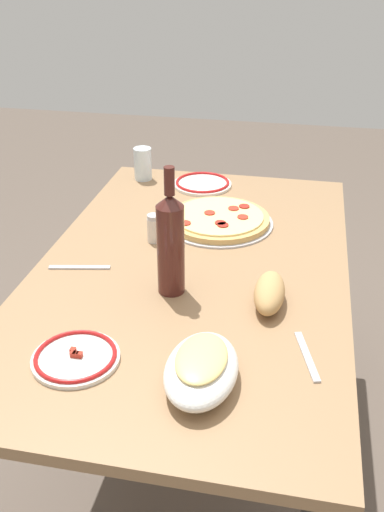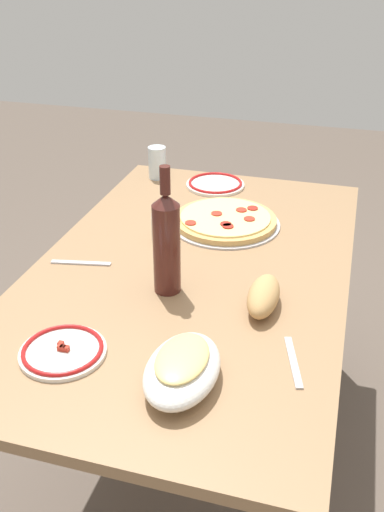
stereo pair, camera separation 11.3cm
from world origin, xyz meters
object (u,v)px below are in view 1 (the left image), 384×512
object	(u,v)px
spice_shaker	(154,228)
dining_table	(192,300)
baked_pasta_dish	(201,367)
wine_bottle	(171,243)
side_plate_near	(76,357)
side_plate_far	(202,183)
pepperoni_pizza	(219,219)
bread_loaf	(269,293)
water_glass	(143,164)

from	to	relation	value
spice_shaker	dining_table	bearing A→B (deg)	49.40
baked_pasta_dish	wine_bottle	world-z (taller)	wine_bottle
wine_bottle	side_plate_near	world-z (taller)	wine_bottle
wine_bottle	side_plate_far	xyz separation A→B (m)	(-0.72, -0.05, -0.13)
baked_pasta_dish	pepperoni_pizza	bearing A→B (deg)	-173.60
side_plate_far	bread_loaf	size ratio (longest dim) A/B	1.18
pepperoni_pizza	spice_shaker	xyz separation A→B (m)	(0.16, -0.17, 0.03)
wine_bottle	spice_shaker	size ratio (longest dim) A/B	3.90
baked_pasta_dish	spice_shaker	xyz separation A→B (m)	(-0.59, -0.26, 0.00)
dining_table	pepperoni_pizza	distance (m)	0.31
side_plate_far	bread_loaf	distance (m)	0.79
dining_table	water_glass	world-z (taller)	water_glass
pepperoni_pizza	wine_bottle	world-z (taller)	wine_bottle
pepperoni_pizza	side_plate_near	world-z (taller)	pepperoni_pizza
baked_pasta_dish	water_glass	distance (m)	1.15
side_plate_near	spice_shaker	xyz separation A→B (m)	(-0.57, 0.03, 0.03)
bread_loaf	side_plate_far	bearing A→B (deg)	-157.48
dining_table	baked_pasta_dish	size ratio (longest dim) A/B	5.93
water_glass	spice_shaker	size ratio (longest dim) A/B	1.38
baked_pasta_dish	dining_table	bearing A→B (deg)	-166.34
baked_pasta_dish	wine_bottle	size ratio (longest dim) A/B	0.71
dining_table	wine_bottle	bearing A→B (deg)	-10.88
side_plate_near	water_glass	bearing A→B (deg)	-172.33
baked_pasta_dish	wine_bottle	distance (m)	0.37
bread_loaf	spice_shaker	world-z (taller)	spice_shaker
baked_pasta_dish	spice_shaker	distance (m)	0.64
pepperoni_pizza	bread_loaf	distance (m)	0.47
baked_pasta_dish	side_plate_near	size ratio (longest dim) A/B	1.24
side_plate_near	baked_pasta_dish	bearing A→B (deg)	86.53
dining_table	water_glass	bearing A→B (deg)	-152.87
baked_pasta_dish	side_plate_near	xyz separation A→B (m)	(-0.02, -0.28, -0.03)
wine_bottle	spice_shaker	distance (m)	0.30
water_glass	spice_shaker	world-z (taller)	water_glass
dining_table	bread_loaf	distance (m)	0.31
side_plate_far	spice_shaker	size ratio (longest dim) A/B	2.45
side_plate_far	spice_shaker	world-z (taller)	spice_shaker
bread_loaf	water_glass	bearing A→B (deg)	-144.65
side_plate_near	spice_shaker	bearing A→B (deg)	177.43
baked_pasta_dish	spice_shaker	bearing A→B (deg)	-156.66
dining_table	wine_bottle	distance (m)	0.29
pepperoni_pizza	water_glass	xyz separation A→B (m)	(-0.32, -0.34, 0.05)
dining_table	spice_shaker	world-z (taller)	spice_shaker
pepperoni_pizza	dining_table	bearing A→B (deg)	-6.18
dining_table	side_plate_near	distance (m)	0.50
side_plate_far	water_glass	bearing A→B (deg)	-95.15
pepperoni_pizza	side_plate_far	world-z (taller)	pepperoni_pizza
bread_loaf	spice_shaker	bearing A→B (deg)	-126.59
wine_bottle	bread_loaf	world-z (taller)	wine_bottle
wine_bottle	water_glass	size ratio (longest dim) A/B	2.82
water_glass	side_plate_near	distance (m)	1.07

